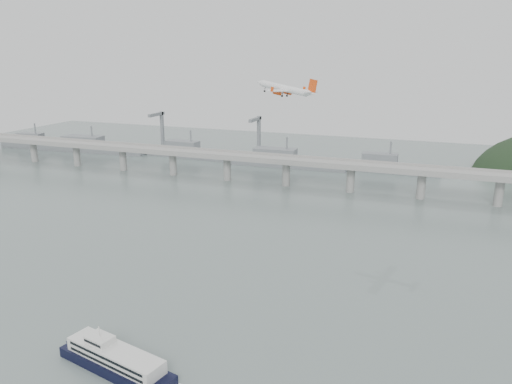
% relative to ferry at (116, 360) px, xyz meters
% --- Properties ---
extents(ground, '(900.00, 900.00, 0.00)m').
position_rel_ferry_xyz_m(ground, '(11.51, 43.50, -3.73)').
color(ground, slate).
rests_on(ground, ground).
extents(bridge, '(800.00, 22.00, 23.90)m').
position_rel_ferry_xyz_m(bridge, '(10.36, 243.50, 13.92)').
color(bridge, gray).
rests_on(bridge, ground).
extents(distant_fleet, '(453.00, 60.90, 40.00)m').
position_rel_ferry_xyz_m(distant_fleet, '(-143.84, 308.58, 2.49)').
color(distant_fleet, slate).
rests_on(distant_fleet, ground).
extents(ferry, '(72.23, 24.11, 13.76)m').
position_rel_ferry_xyz_m(ferry, '(0.00, 0.00, 0.00)').
color(ferry, black).
rests_on(ferry, ground).
extents(airliner, '(36.05, 33.20, 9.87)m').
position_rel_ferry_xyz_m(airliner, '(14.15, 134.80, 78.43)').
color(airliner, white).
rests_on(airliner, ground).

